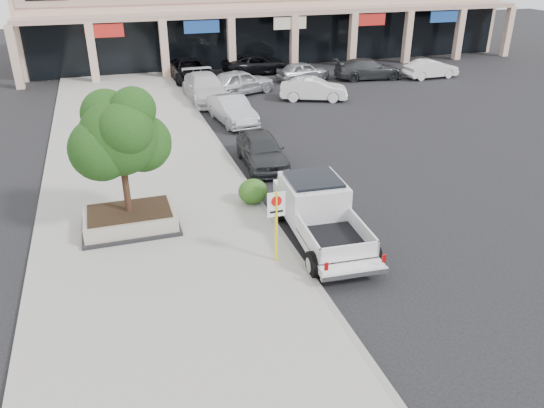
{
  "coord_description": "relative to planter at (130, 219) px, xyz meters",
  "views": [
    {
      "loc": [
        -6.6,
        -12.88,
        8.78
      ],
      "look_at": [
        -1.99,
        1.5,
        1.46
      ],
      "focal_mm": 35.0,
      "sensor_mm": 36.0,
      "label": 1
    }
  ],
  "objects": [
    {
      "name": "lot_car_a",
      "position": [
        8.32,
        17.16,
        0.34
      ],
      "size": [
        5.16,
        3.53,
        1.63
      ],
      "primitive_type": "imported",
      "rotation": [
        0.0,
        0.0,
        1.94
      ],
      "color": "#AEB3B7",
      "rests_on": "ground"
    },
    {
      "name": "curb_car_c",
      "position": [
        5.85,
        16.22,
        0.35
      ],
      "size": [
        2.39,
        5.7,
        1.64
      ],
      "primitive_type": "imported",
      "rotation": [
        0.0,
        0.0,
        0.02
      ],
      "color": "silver",
      "rests_on": "ground"
    },
    {
      "name": "planter",
      "position": [
        0.0,
        0.0,
        0.0
      ],
      "size": [
        3.2,
        2.2,
        0.68
      ],
      "color": "black",
      "rests_on": "sidewalk"
    },
    {
      "name": "pickup_truck",
      "position": [
        5.97,
        -2.56,
        0.44
      ],
      "size": [
        2.52,
        5.96,
        1.84
      ],
      "primitive_type": null,
      "rotation": [
        0.0,
        0.0,
        -0.06
      ],
      "color": "white",
      "rests_on": "ground"
    },
    {
      "name": "lot_car_b",
      "position": [
        12.41,
        14.31,
        0.22
      ],
      "size": [
        4.48,
        2.91,
        1.39
      ],
      "primitive_type": "imported",
      "rotation": [
        0.0,
        0.0,
        1.2
      ],
      "color": "white",
      "rests_on": "ground"
    },
    {
      "name": "no_parking_sign",
      "position": [
        4.06,
        -3.48,
        1.16
      ],
      "size": [
        0.55,
        0.09,
        2.3
      ],
      "color": "yellow",
      "rests_on": "sidewalk"
    },
    {
      "name": "ground",
      "position": [
        6.32,
        -3.75,
        -0.48
      ],
      "size": [
        120.0,
        120.0,
        0.0
      ],
      "primitive_type": "plane",
      "color": "black",
      "rests_on": "ground"
    },
    {
      "name": "curb_car_d",
      "position": [
        5.85,
        21.94,
        0.31
      ],
      "size": [
        2.79,
        5.72,
        1.57
      ],
      "primitive_type": "imported",
      "rotation": [
        0.0,
        0.0,
        0.03
      ],
      "color": "black",
      "rests_on": "ground"
    },
    {
      "name": "sidewalk",
      "position": [
        0.82,
        2.25,
        -0.4
      ],
      "size": [
        8.0,
        52.0,
        0.15
      ],
      "primitive_type": "cube",
      "color": "gray",
      "rests_on": "ground"
    },
    {
      "name": "lot_car_f",
      "position": [
        23.07,
        17.59,
        0.2
      ],
      "size": [
        4.16,
        1.65,
        1.35
      ],
      "primitive_type": "imported",
      "rotation": [
        0.0,
        0.0,
        1.63
      ],
      "color": "silver",
      "rests_on": "ground"
    },
    {
      "name": "curb",
      "position": [
        4.77,
        2.25,
        -0.4
      ],
      "size": [
        0.2,
        52.0,
        0.15
      ],
      "primitive_type": "cube",
      "color": "gray",
      "rests_on": "ground"
    },
    {
      "name": "lot_car_d",
      "position": [
        11.18,
        22.93,
        0.25
      ],
      "size": [
        5.31,
        2.56,
        1.46
      ],
      "primitive_type": "imported",
      "rotation": [
        0.0,
        0.0,
        1.6
      ],
      "color": "black",
      "rests_on": "ground"
    },
    {
      "name": "planter_tree",
      "position": [
        0.13,
        0.15,
        2.94
      ],
      "size": [
        2.9,
        2.55,
        4.0
      ],
      "color": "black",
      "rests_on": "planter"
    },
    {
      "name": "lot_car_c",
      "position": [
        18.52,
        18.68,
        0.26
      ],
      "size": [
        5.28,
        2.68,
        1.47
      ],
      "primitive_type": "imported",
      "rotation": [
        0.0,
        0.0,
        1.45
      ],
      "color": "#2D3032",
      "rests_on": "ground"
    },
    {
      "name": "lot_car_e",
      "position": [
        13.73,
        19.67,
        0.2
      ],
      "size": [
        4.19,
        2.3,
        1.35
      ],
      "primitive_type": "imported",
      "rotation": [
        0.0,
        0.0,
        1.75
      ],
      "color": "#999CA0",
      "rests_on": "ground"
    },
    {
      "name": "hedge",
      "position": [
        4.51,
        0.64,
        0.14
      ],
      "size": [
        1.1,
        0.99,
        0.93
      ],
      "primitive_type": "ellipsoid",
      "color": "#1F4614",
      "rests_on": "sidewalk"
    },
    {
      "name": "curb_car_b",
      "position": [
        6.32,
        11.14,
        0.26
      ],
      "size": [
        2.05,
        4.61,
        1.47
      ],
      "primitive_type": "imported",
      "rotation": [
        0.0,
        0.0,
        0.11
      ],
      "color": "#A4A7AC",
      "rests_on": "ground"
    },
    {
      "name": "curb_car_a",
      "position": [
        6.03,
        4.52,
        0.26
      ],
      "size": [
        1.96,
        4.39,
        1.47
      ],
      "primitive_type": "imported",
      "rotation": [
        0.0,
        0.0,
        -0.05
      ],
      "color": "#292B2E",
      "rests_on": "ground"
    }
  ]
}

